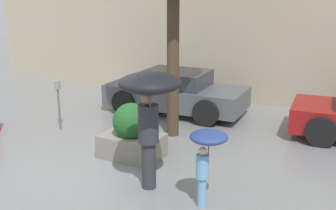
% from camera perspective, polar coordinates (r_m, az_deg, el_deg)
% --- Properties ---
extents(ground_plane, '(40.00, 40.00, 0.00)m').
position_cam_1_polar(ground_plane, '(8.62, -11.15, -8.43)').
color(ground_plane, slate).
extents(building_facade, '(18.00, 0.30, 6.00)m').
position_cam_1_polar(building_facade, '(13.56, 5.99, 13.48)').
color(building_facade, '#B7A88E').
rests_on(building_facade, ground).
extents(planter_box, '(1.27, 0.88, 1.18)m').
position_cam_1_polar(planter_box, '(8.87, -4.93, -4.01)').
color(planter_box, gray).
rests_on(planter_box, ground).
extents(person_adult, '(1.05, 1.05, 2.13)m').
position_cam_1_polar(person_adult, '(7.03, -2.52, 0.78)').
color(person_adult, '#2D2D33').
rests_on(person_adult, ground).
extents(person_child, '(0.61, 0.61, 1.31)m').
position_cam_1_polar(person_child, '(6.69, 5.28, -5.86)').
color(person_child, '#669ED1').
rests_on(person_child, ground).
extents(parked_car_near, '(4.04, 2.07, 1.21)m').
position_cam_1_polar(parked_car_near, '(12.06, 1.08, 1.70)').
color(parked_car_near, '#4C5156').
rests_on(parked_car_near, ground).
extents(parking_meter, '(0.14, 0.14, 1.27)m').
position_cam_1_polar(parking_meter, '(10.80, -14.66, 1.37)').
color(parking_meter, '#595B60').
rests_on(parking_meter, ground).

